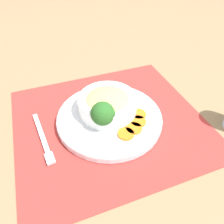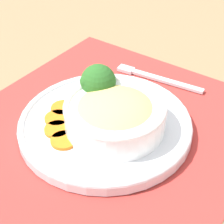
{
  "view_description": "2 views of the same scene",
  "coord_description": "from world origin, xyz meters",
  "views": [
    {
      "loc": [
        0.09,
        0.43,
        0.43
      ],
      "look_at": [
        -0.0,
        0.01,
        0.05
      ],
      "focal_mm": 35.0,
      "sensor_mm": 36.0,
      "label": 1
    },
    {
      "loc": [
        -0.34,
        -0.34,
        0.42
      ],
      "look_at": [
        0.0,
        -0.01,
        0.05
      ],
      "focal_mm": 60.0,
      "sensor_mm": 36.0,
      "label": 2
    }
  ],
  "objects": [
    {
      "name": "plate",
      "position": [
        0.0,
        0.0,
        0.02
      ],
      "size": [
        0.29,
        0.29,
        0.02
      ],
      "color": "silver",
      "rests_on": "placemat"
    },
    {
      "name": "bowl",
      "position": [
        -0.0,
        -0.02,
        0.05
      ],
      "size": [
        0.16,
        0.16,
        0.06
      ],
      "color": "white",
      "rests_on": "plate"
    },
    {
      "name": "fork",
      "position": [
        0.18,
        0.04,
        0.01
      ],
      "size": [
        0.06,
        0.18,
        0.01
      ],
      "rotation": [
        0.0,
        0.0,
        0.25
      ],
      "color": "silver",
      "rests_on": "placemat"
    },
    {
      "name": "carrot_slice_middle",
      "position": [
        -0.05,
        0.06,
        0.02
      ],
      "size": [
        0.04,
        0.04,
        0.01
      ],
      "color": "orange",
      "rests_on": "plate"
    },
    {
      "name": "carrot_slice_far",
      "position": [
        -0.07,
        0.04,
        0.02
      ],
      "size": [
        0.04,
        0.04,
        0.01
      ],
      "color": "orange",
      "rests_on": "plate"
    },
    {
      "name": "ground_plane",
      "position": [
        0.0,
        0.0,
        0.0
      ],
      "size": [
        4.0,
        4.0,
        0.0
      ],
      "primitive_type": "plane",
      "color": "#8C704C"
    },
    {
      "name": "carrot_slice_near",
      "position": [
        -0.03,
        0.08,
        0.02
      ],
      "size": [
        0.04,
        0.04,
        0.01
      ],
      "color": "orange",
      "rests_on": "plate"
    },
    {
      "name": "placemat",
      "position": [
        0.0,
        0.0,
        0.0
      ],
      "size": [
        0.57,
        0.53,
        0.0
      ],
      "color": "#B2332D",
      "rests_on": "ground_plane"
    },
    {
      "name": "carrot_slice_extra",
      "position": [
        -0.08,
        0.01,
        0.02
      ],
      "size": [
        0.04,
        0.04,
        0.01
      ],
      "color": "orange",
      "rests_on": "plate"
    },
    {
      "name": "broccoli_floret",
      "position": [
        0.02,
        0.04,
        0.07
      ],
      "size": [
        0.06,
        0.06,
        0.08
      ],
      "color": "#84AD5B",
      "rests_on": "plate"
    }
  ]
}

